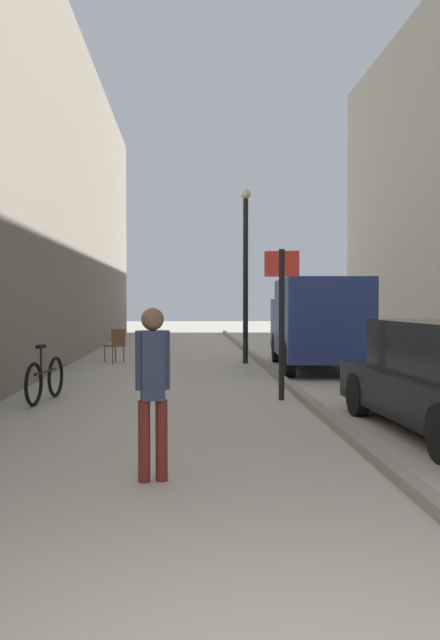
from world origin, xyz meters
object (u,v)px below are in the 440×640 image
at_px(delivery_van, 317,321).
at_px(street_sign_post, 282,311).
at_px(bicycle_leaning, 45,379).
at_px(pedestrian_main_foreground, 153,381).
at_px(cafe_chair_near_window, 116,343).
at_px(lamp_post, 246,264).

xyz_separation_m(delivery_van, street_sign_post, (-1.62, -4.95, 0.34)).
height_order(street_sign_post, bicycle_leaning, street_sign_post).
relative_size(pedestrian_main_foreground, delivery_van, 0.31).
bearing_deg(pedestrian_main_foreground, street_sign_post, 58.18).
xyz_separation_m(street_sign_post, cafe_chair_near_window, (-3.58, 6.85, -1.00)).
bearing_deg(cafe_chair_near_window, delivery_van, -62.64).
distance_m(delivery_van, bicycle_leaning, 7.54).
distance_m(delivery_van, lamp_post, 2.73).
relative_size(street_sign_post, cafe_chair_near_window, 2.77).
height_order(pedestrian_main_foreground, bicycle_leaning, pedestrian_main_foreground).
xyz_separation_m(pedestrian_main_foreground, cafe_chair_near_window, (-1.63, 11.76, -0.40)).
distance_m(pedestrian_main_foreground, street_sign_post, 5.32).
xyz_separation_m(pedestrian_main_foreground, bicycle_leaning, (-2.09, 4.96, -0.57)).
bearing_deg(delivery_van, street_sign_post, -104.74).
bearing_deg(cafe_chair_near_window, pedestrian_main_foreground, -124.73).
height_order(delivery_van, street_sign_post, street_sign_post).
relative_size(delivery_van, street_sign_post, 2.05).
bearing_deg(pedestrian_main_foreground, cafe_chair_near_window, 87.78).
xyz_separation_m(delivery_van, bicycle_leaning, (-5.67, -4.90, -0.83)).
height_order(pedestrian_main_foreground, lamp_post, lamp_post).
relative_size(bicycle_leaning, cafe_chair_near_window, 1.87).
distance_m(delivery_van, street_sign_post, 5.22).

